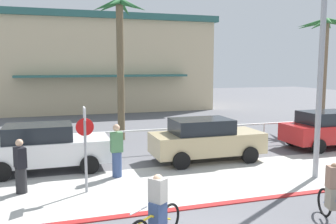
{
  "coord_description": "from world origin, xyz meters",
  "views": [
    {
      "loc": [
        -2.55,
        -6.35,
        3.74
      ],
      "look_at": [
        1.38,
        6.0,
        2.09
      ],
      "focal_mm": 38.6,
      "sensor_mm": 36.0,
      "label": 1
    }
  ],
  "objects": [
    {
      "name": "ground_plane",
      "position": [
        0.0,
        10.0,
        0.0
      ],
      "size": [
        80.0,
        80.0,
        0.0
      ],
      "primitive_type": "plane",
      "color": "#5B5B60"
    },
    {
      "name": "sidewalk_strip",
      "position": [
        0.0,
        4.2,
        0.01
      ],
      "size": [
        44.0,
        4.0,
        0.02
      ],
      "primitive_type": "cube",
      "color": "beige",
      "rests_on": "ground"
    },
    {
      "name": "curb_paint",
      "position": [
        0.0,
        2.2,
        0.01
      ],
      "size": [
        44.0,
        0.24,
        0.03
      ],
      "primitive_type": "cube",
      "color": "maroon",
      "rests_on": "ground"
    },
    {
      "name": "building_backdrop",
      "position": [
        1.26,
        26.02,
        3.96
      ],
      "size": [
        19.18,
        9.46,
        7.88
      ],
      "color": "beige",
      "rests_on": "ground"
    },
    {
      "name": "rail_fence",
      "position": [
        0.0,
        8.5,
        0.84
      ],
      "size": [
        23.44,
        0.08,
        1.04
      ],
      "color": "white",
      "rests_on": "ground"
    },
    {
      "name": "stop_sign_bike_lane",
      "position": [
        -1.72,
        4.24,
        1.68
      ],
      "size": [
        0.52,
        0.56,
        2.56
      ],
      "color": "gray",
      "rests_on": "ground"
    },
    {
      "name": "streetlight_curb",
      "position": [
        5.76,
        3.15,
        4.28
      ],
      "size": [
        0.24,
        2.54,
        7.5
      ],
      "color": "#9EA0A5",
      "rests_on": "ground"
    },
    {
      "name": "palm_tree_2",
      "position": [
        0.69,
        11.71,
        5.07
      ],
      "size": [
        2.7,
        2.77,
        7.06
      ],
      "color": "brown",
      "rests_on": "ground"
    },
    {
      "name": "palm_tree_3",
      "position": [
        13.35,
        12.02,
        5.23
      ],
      "size": [
        3.52,
        3.55,
        6.64
      ],
      "color": "#756047",
      "rests_on": "ground"
    },
    {
      "name": "car_white_1",
      "position": [
        -2.92,
        7.01,
        0.87
      ],
      "size": [
        4.4,
        2.02,
        1.69
      ],
      "color": "white",
      "rests_on": "ground"
    },
    {
      "name": "car_tan_2",
      "position": [
        3.12,
        6.55,
        0.87
      ],
      "size": [
        4.4,
        2.02,
        1.69
      ],
      "color": "tan",
      "rests_on": "ground"
    },
    {
      "name": "car_red_3",
      "position": [
        9.5,
        6.98,
        0.87
      ],
      "size": [
        4.4,
        2.02,
        1.69
      ],
      "color": "red",
      "rests_on": "ground"
    },
    {
      "name": "cyclist_blue_0",
      "position": [
        3.72,
        0.3,
        0.69
      ],
      "size": [
        0.55,
        1.77,
        1.5
      ],
      "color": "black",
      "rests_on": "ground"
    },
    {
      "name": "cyclist_yellow_1",
      "position": [
        -0.55,
        0.72,
        0.69
      ],
      "size": [
        1.51,
        1.11,
        1.5
      ],
      "color": "black",
      "rests_on": "ground"
    },
    {
      "name": "pedestrian_0",
      "position": [
        -3.55,
        4.75,
        0.75
      ],
      "size": [
        0.42,
        0.47,
        1.64
      ],
      "color": "#232326",
      "rests_on": "ground"
    },
    {
      "name": "pedestrian_1",
      "position": [
        -0.59,
        5.47,
        0.85
      ],
      "size": [
        0.41,
        0.33,
        1.82
      ],
      "color": "#384C7A",
      "rests_on": "ground"
    }
  ]
}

